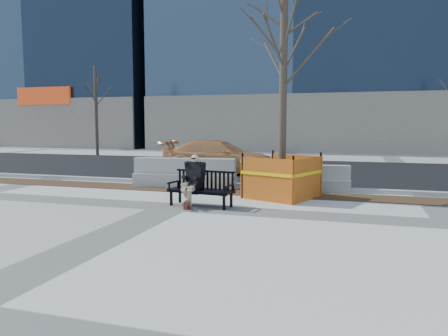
# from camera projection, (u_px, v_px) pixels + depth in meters

# --- Properties ---
(ground) EXTENTS (120.00, 120.00, 0.00)m
(ground) POSITION_uv_depth(u_px,v_px,m) (172.00, 207.00, 10.27)
(ground) COLOR beige
(ground) RESTS_ON ground
(mulch_strip) EXTENTS (40.00, 1.20, 0.02)m
(mulch_strip) POSITION_uv_depth(u_px,v_px,m) (208.00, 191.00, 12.74)
(mulch_strip) COLOR #47301C
(mulch_strip) RESTS_ON ground
(asphalt_street) EXTENTS (60.00, 10.40, 0.01)m
(asphalt_street) POSITION_uv_depth(u_px,v_px,m) (255.00, 169.00, 18.64)
(asphalt_street) COLOR black
(asphalt_street) RESTS_ON ground
(curb) EXTENTS (60.00, 0.25, 0.12)m
(curb) POSITION_uv_depth(u_px,v_px,m) (218.00, 184.00, 13.64)
(curb) COLOR #9E9B93
(curb) RESTS_ON ground
(bench) EXTENTS (1.69, 0.78, 0.87)m
(bench) POSITION_uv_depth(u_px,v_px,m) (201.00, 206.00, 10.36)
(bench) COLOR black
(bench) RESTS_ON ground
(seated_man) EXTENTS (0.64, 0.95, 1.24)m
(seated_man) POSITION_uv_depth(u_px,v_px,m) (194.00, 205.00, 10.49)
(seated_man) COLOR black
(seated_man) RESTS_ON ground
(tree_fence) EXTENTS (3.15, 3.15, 6.09)m
(tree_fence) POSITION_uv_depth(u_px,v_px,m) (282.00, 197.00, 11.58)
(tree_fence) COLOR orange
(tree_fence) RESTS_ON ground
(sedan) EXTENTS (4.67, 2.05, 1.33)m
(sedan) POSITION_uv_depth(u_px,v_px,m) (219.00, 173.00, 17.19)
(sedan) COLOR #CC854A
(sedan) RESTS_ON ground
(jersey_barrier_left) EXTENTS (3.27, 1.02, 0.92)m
(jersey_barrier_left) POSITION_uv_depth(u_px,v_px,m) (185.00, 187.00, 13.48)
(jersey_barrier_left) COLOR #A6A39B
(jersey_barrier_left) RESTS_ON ground
(jersey_barrier_right) EXTENTS (2.79, 0.93, 0.79)m
(jersey_barrier_right) POSITION_uv_depth(u_px,v_px,m) (302.00, 191.00, 12.71)
(jersey_barrier_right) COLOR #9C9992
(jersey_barrier_right) RESTS_ON ground
(far_tree_left) EXTENTS (2.65, 2.65, 5.94)m
(far_tree_left) POSITION_uv_depth(u_px,v_px,m) (98.00, 155.00, 26.79)
(far_tree_left) COLOR #4E4132
(far_tree_left) RESTS_ON ground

